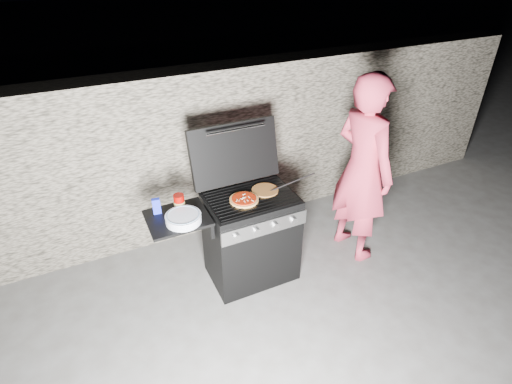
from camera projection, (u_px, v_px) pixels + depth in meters
name	position (u px, v px, depth m)	size (l,w,h in m)	color
ground	(252.00, 273.00, 4.02)	(50.00, 50.00, 0.00)	slate
stone_wall	(211.00, 151.00, 4.34)	(8.00, 0.35, 1.80)	gray
gas_grill	(227.00, 245.00, 3.69)	(1.34, 0.79, 0.91)	black
pizza_topped	(244.00, 199.00, 3.48)	(0.25, 0.25, 0.03)	gold
pizza_plain	(265.00, 190.00, 3.62)	(0.24, 0.24, 0.01)	#AD6A2A
sauce_jar	(179.00, 202.00, 3.35)	(0.09, 0.09, 0.14)	#730401
blue_carton	(157.00, 206.00, 3.30)	(0.07, 0.04, 0.14)	#1725C4
plate_stack	(183.00, 218.00, 3.22)	(0.29, 0.29, 0.07)	silver
person	(362.00, 170.00, 3.86)	(0.70, 0.46, 1.92)	#CA354E
tongs	(291.00, 182.00, 3.66)	(0.01, 0.01, 0.50)	black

